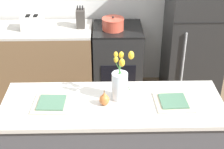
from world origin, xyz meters
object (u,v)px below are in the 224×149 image
plate_setting_left (52,103)px  plate_setting_right (173,102)px  stove_range (117,61)px  pear_figurine (104,99)px  refrigerator (195,30)px  flower_vase (120,83)px  knife_block (81,18)px  toaster (32,23)px  cooking_pot (113,24)px

plate_setting_left → plate_setting_right: (0.98, 0.00, 0.00)m
stove_range → plate_setting_left: size_ratio=2.98×
stove_range → pear_figurine: bearing=-95.9°
refrigerator → plate_setting_left: size_ratio=5.75×
refrigerator → pear_figurine: refrigerator is taller
flower_vase → plate_setting_left: bearing=-172.4°
plate_setting_right → knife_block: bearing=117.0°
pear_figurine → plate_setting_right: bearing=1.4°
flower_vase → pear_figurine: (-0.13, -0.09, -0.09)m
plate_setting_right → plate_setting_left: bearing=180.0°
toaster → cooking_pot: toaster is taller
pear_figurine → refrigerator: bearing=55.5°
refrigerator → stove_range: bearing=-180.0°
refrigerator → toaster: refrigerator is taller
plate_setting_left → stove_range: bearing=69.9°
pear_figurine → cooking_pot: bearing=86.1°
refrigerator → flower_vase: refrigerator is taller
refrigerator → toaster: 1.97m
plate_setting_right → knife_block: (-0.84, 1.65, 0.10)m
flower_vase → toaster: (-0.98, 1.51, -0.06)m
plate_setting_right → cooking_pot: size_ratio=1.16×
pear_figurine → plate_setting_left: 0.43m
plate_setting_right → knife_block: knife_block is taller
refrigerator → plate_setting_left: bearing=-133.7°
pear_figurine → flower_vase: bearing=34.4°
pear_figurine → knife_block: 1.68m
stove_range → refrigerator: 1.04m
stove_range → cooking_pot: 0.54m
stove_range → cooking_pot: cooking_pot is taller
pear_figurine → knife_block: size_ratio=0.49×
pear_figurine → toaster: (-0.85, 1.60, 0.03)m
toaster → pear_figurine: bearing=-62.0°
plate_setting_right → cooking_pot: 1.63m
stove_range → plate_setting_left: (-0.59, -1.61, 0.47)m
flower_vase → stove_range: bearing=88.5°
stove_range → knife_block: bearing=175.4°
stove_range → toaster: 1.16m
stove_range → cooking_pot: bearing=-140.2°
refrigerator → knife_block: (-1.40, 0.04, 0.14)m
plate_setting_left → cooking_pot: bearing=71.2°
stove_range → cooking_pot: size_ratio=3.46×
stove_range → refrigerator: bearing=0.0°
flower_vase → toaster: 1.80m
stove_range → flower_vase: bearing=-91.5°
refrigerator → plate_setting_right: (-0.56, -1.61, 0.04)m
toaster → cooking_pot: size_ratio=1.05×
flower_vase → knife_block: size_ratio=1.60×
flower_vase → plate_setting_right: bearing=-9.8°
toaster → knife_block: (0.57, 0.06, 0.03)m
toaster → cooking_pot: (0.96, -0.03, -0.01)m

